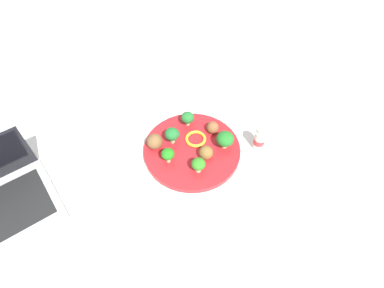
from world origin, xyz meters
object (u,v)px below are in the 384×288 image
Objects in this scene: plate at (192,150)px; broccoli_floret_front_right at (168,154)px; meatball_back_right at (206,153)px; meatball_far_rim at (213,127)px; broccoli_floret_near_rim at (198,164)px; napkin at (100,151)px; broccoli_floret_back_right at (172,134)px; yogurt_bottle at (259,140)px; fork at (105,146)px; broccoli_floret_mid_left at (225,139)px; pepper_ring_back_right at (196,139)px; broccoli_floret_mid_right at (188,118)px; knife at (100,155)px; meatball_near_rim at (155,142)px.

broccoli_floret_front_right reaches higher than plate.
meatball_back_right is 0.10m from meatball_far_rim.
plate is 6.96× the size of meatball_back_right.
broccoli_floret_near_rim reaches higher than napkin.
meatball_far_rim is (0.12, 0.05, -0.02)m from broccoli_floret_back_right.
fork is at bearing -176.35° from yogurt_bottle.
broccoli_floret_mid_left is 0.09m from pepper_ring_back_right.
broccoli_floret_mid_right is at bearing 72.87° from broccoli_floret_front_right.
broccoli_floret_near_rim is at bearing -111.75° from meatball_back_right.
broccoli_floret_near_rim reaches higher than knife.
broccoli_floret_mid_left reaches higher than broccoli_floret_mid_right.
plate is at bearing -0.04° from fork.
broccoli_floret_back_right is 0.84× the size of pepper_ring_back_right.
pepper_ring_back_right reaches higher than knife.
broccoli_floret_near_rim is 1.15× the size of meatball_back_right.
broccoli_floret_mid_left is at bearing 4.61° from napkin.
broccoli_floret_front_right is 0.11m from meatball_back_right.
plate is at bearing -19.68° from broccoli_floret_back_right.
broccoli_floret_mid_right is 0.60× the size of yogurt_bottle.
napkin is (-0.36, -0.03, -0.05)m from broccoli_floret_mid_left.
knife is (-0.28, 0.04, -0.04)m from broccoli_floret_near_rim.
yogurt_bottle is at bearing 20.59° from meatball_back_right.
meatball_back_right is 0.15m from meatball_near_rim.
meatball_near_rim is (-0.09, -0.10, -0.01)m from broccoli_floret_mid_right.
broccoli_floret_mid_left reaches higher than broccoli_floret_back_right.
broccoli_floret_mid_right reaches higher than pepper_ring_back_right.
napkin is 1.40× the size of fork.
broccoli_floret_near_rim is at bearing -103.88° from meatball_far_rim.
yogurt_bottle is at bearing 5.65° from napkin.
napkin is 1.17× the size of knife.
broccoli_floret_mid_left is at bearing 2.01° from fork.
broccoli_floret_mid_right is (-0.02, 0.09, 0.04)m from plate.
broccoli_floret_near_rim is (-0.07, -0.09, -0.00)m from broccoli_floret_mid_left.
plate reaches higher than fork.
broccoli_floret_back_right is at bearing 160.32° from plate.
meatball_near_rim is (-0.16, -0.07, 0.00)m from meatball_far_rim.
broccoli_floret_front_right is 0.06m from meatball_near_rim.
napkin is 0.46m from yogurt_bottle.
pepper_ring_back_right is at bearing 96.81° from broccoli_floret_near_rim.
yogurt_bottle reaches higher than meatball_far_rim.
broccoli_floret_mid_right is 1.14× the size of meatball_back_right.
meatball_near_rim reaches higher than fork.
broccoli_floret_back_right is at bearing -170.09° from pepper_ring_back_right.
fork is at bearing -167.83° from meatball_far_rim.
yogurt_bottle reaches higher than meatball_near_rim.
yogurt_bottle is (0.18, -0.00, 0.01)m from pepper_ring_back_right.
meatball_near_rim is at bearing 12.05° from knife.
broccoli_floret_mid_right is 0.74× the size of pepper_ring_back_right.
broccoli_floret_back_right is 1.13× the size of meatball_near_rim.
broccoli_floret_near_rim reaches higher than plate.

